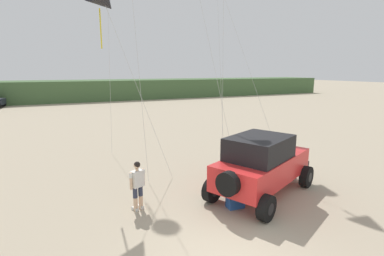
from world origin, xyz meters
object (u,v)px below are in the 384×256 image
at_px(cooler_box, 235,202).
at_px(kite_white_parafoil, 103,0).
at_px(person_watching, 137,183).
at_px(jeep, 262,163).

height_order(cooler_box, kite_white_parafoil, kite_white_parafoil).
bearing_deg(person_watching, cooler_box, -21.88).
relative_size(jeep, kite_white_parafoil, 0.63).
bearing_deg(person_watching, kite_white_parafoil, 94.82).
xyz_separation_m(person_watching, cooler_box, (3.01, -1.21, -0.75)).
distance_m(cooler_box, kite_white_parafoil, 8.95).
xyz_separation_m(jeep, person_watching, (-4.47, 0.70, -0.26)).
distance_m(person_watching, kite_white_parafoil, 7.07).
relative_size(jeep, person_watching, 3.00).
bearing_deg(kite_white_parafoil, cooler_box, -53.72).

